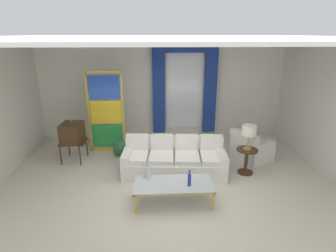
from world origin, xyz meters
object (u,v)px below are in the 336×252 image
object	(u,v)px
bottle_crystal_tall	(149,173)
vintage_tv	(72,133)
bottle_amber_squat	(144,171)
coffee_table	(173,185)
couch_white_long	(174,160)
armchair_white	(250,150)
table_lamp_brass	(249,131)
bottle_blue_decanter	(189,179)
peacock_figurine	(121,150)
round_side_table	(246,159)
stained_glass_divider	(106,114)

from	to	relation	value
bottle_crystal_tall	vintage_tv	size ratio (longest dim) A/B	0.26
bottle_amber_squat	vintage_tv	bearing A→B (deg)	136.33
coffee_table	vintage_tv	distance (m)	3.15
couch_white_long	armchair_white	distance (m)	2.05
coffee_table	bottle_crystal_tall	xyz separation A→B (m)	(-0.46, 0.18, 0.17)
bottle_crystal_tall	couch_white_long	bearing A→B (deg)	62.06
table_lamp_brass	bottle_blue_decanter	bearing A→B (deg)	-141.04
bottle_blue_decanter	armchair_white	world-z (taller)	armchair_white
bottle_blue_decanter	table_lamp_brass	size ratio (longest dim) A/B	0.56
couch_white_long	coffee_table	world-z (taller)	couch_white_long
coffee_table	bottle_crystal_tall	size ratio (longest dim) A/B	4.32
coffee_table	armchair_white	size ratio (longest dim) A/B	1.35
couch_white_long	peacock_figurine	distance (m)	1.59
bottle_crystal_tall	round_side_table	xyz separation A→B (m)	(2.23, 0.92, -0.20)
bottle_crystal_tall	round_side_table	distance (m)	2.42
couch_white_long	bottle_amber_squat	bearing A→B (deg)	-123.69
coffee_table	bottle_blue_decanter	size ratio (longest dim) A/B	4.61
couch_white_long	round_side_table	xyz separation A→B (m)	(1.66, -0.16, 0.05)
stained_glass_divider	peacock_figurine	distance (m)	1.04
couch_white_long	coffee_table	distance (m)	1.26
round_side_table	table_lamp_brass	xyz separation A→B (m)	(-0.00, 0.00, 0.67)
bottle_crystal_tall	round_side_table	bearing A→B (deg)	22.43
bottle_blue_decanter	bottle_crystal_tall	bearing A→B (deg)	159.71
armchair_white	stained_glass_divider	size ratio (longest dim) A/B	0.50
couch_white_long	bottle_crystal_tall	size ratio (longest dim) A/B	6.98
couch_white_long	table_lamp_brass	size ratio (longest dim) A/B	4.21
vintage_tv	stained_glass_divider	size ratio (longest dim) A/B	0.61
bottle_blue_decanter	stained_glass_divider	bearing A→B (deg)	125.23
coffee_table	stained_glass_divider	xyz separation A→B (m)	(-1.61, 2.60, 0.68)
bottle_blue_decanter	peacock_figurine	bearing A→B (deg)	124.25
stained_glass_divider	couch_white_long	bearing A→B (deg)	-37.86
bottle_crystal_tall	bottle_amber_squat	distance (m)	0.13
couch_white_long	table_lamp_brass	bearing A→B (deg)	-5.46
peacock_figurine	round_side_table	size ratio (longest dim) A/B	1.01
couch_white_long	vintage_tv	size ratio (longest dim) A/B	1.78
stained_glass_divider	peacock_figurine	world-z (taller)	stained_glass_divider
bottle_blue_decanter	couch_white_long	bearing A→B (deg)	97.44
bottle_crystal_tall	armchair_white	distance (m)	3.02
coffee_table	round_side_table	distance (m)	2.08
bottle_amber_squat	table_lamp_brass	distance (m)	2.51
bottle_blue_decanter	bottle_crystal_tall	xyz separation A→B (m)	(-0.75, 0.28, 0.01)
armchair_white	table_lamp_brass	distance (m)	1.05
vintage_tv	armchair_white	bearing A→B (deg)	-3.18
bottle_crystal_tall	peacock_figurine	distance (m)	2.11
round_side_table	peacock_figurine	bearing A→B (deg)	161.11
bottle_crystal_tall	peacock_figurine	xyz separation A→B (m)	(-0.76, 1.94, -0.33)
armchair_white	stained_glass_divider	xyz separation A→B (m)	(-3.71, 0.83, 0.77)
coffee_table	vintage_tv	xyz separation A→B (m)	(-2.39, 2.02, 0.35)
stained_glass_divider	bottle_crystal_tall	bearing A→B (deg)	-64.45
armchair_white	bottle_amber_squat	bearing A→B (deg)	-150.30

